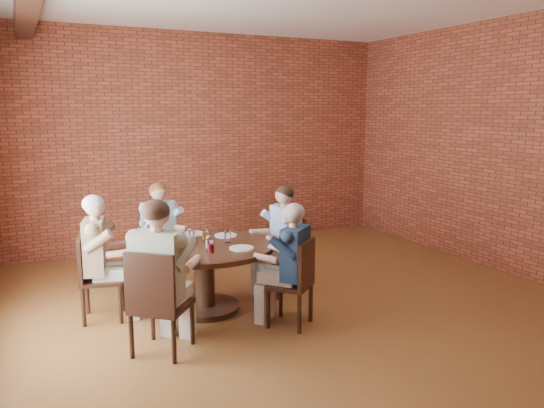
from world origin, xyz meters
name	(u,v)px	position (x,y,z in m)	size (l,w,h in m)	color
floor	(303,316)	(0.00, 0.00, 0.00)	(7.00, 7.00, 0.00)	brown
wall_back	(198,141)	(0.00, 3.50, 1.70)	(7.00, 7.00, 0.00)	#97412B
wall_right	(525,149)	(3.25, 0.00, 1.70)	(7.00, 7.00, 0.00)	#97412B
dining_table	(204,264)	(-0.90, 0.62, 0.53)	(1.54, 1.54, 0.75)	#341811
chair_a	(287,251)	(0.21, 0.78, 0.50)	(0.47, 0.47, 0.92)	#341811
diner_a	(282,240)	(0.13, 0.77, 0.65)	(0.51, 0.63, 1.30)	#415CAA
chair_b	(159,245)	(-1.12, 1.77, 0.50)	(0.48, 0.48, 0.92)	#341811
diner_b	(161,235)	(-1.10, 1.69, 0.65)	(0.51, 0.63, 1.30)	#8BA4B1
chair_c	(94,273)	(-2.03, 0.88, 0.51)	(0.51, 0.51, 0.94)	#341811
diner_c	(101,258)	(-1.95, 0.86, 0.67)	(0.53, 0.65, 1.33)	brown
chair_d	(157,300)	(-1.64, -0.25, 0.53)	(0.66, 0.66, 0.99)	#341811
diner_d	(161,277)	(-1.58, -0.18, 0.71)	(0.58, 0.71, 1.42)	#C1B098
chair_e	(297,280)	(-0.19, -0.20, 0.49)	(0.56, 0.56, 0.91)	#341811
diner_e	(290,265)	(-0.24, -0.15, 0.64)	(0.49, 0.61, 1.28)	#192D48
plate_a	(226,235)	(-0.54, 0.89, 0.76)	(0.26, 0.26, 0.01)	white
plate_b	(193,234)	(-0.85, 1.14, 0.76)	(0.26, 0.26, 0.01)	white
plate_c	(160,247)	(-1.36, 0.68, 0.76)	(0.26, 0.26, 0.01)	white
plate_d	(241,248)	(-0.60, 0.28, 0.76)	(0.26, 0.26, 0.01)	white
glass_a	(228,236)	(-0.63, 0.59, 0.82)	(0.07, 0.07, 0.14)	white
glass_b	(205,234)	(-0.82, 0.82, 0.82)	(0.07, 0.07, 0.14)	white
glass_c	(188,234)	(-0.99, 0.90, 0.82)	(0.07, 0.07, 0.14)	white
glass_d	(192,237)	(-1.00, 0.72, 0.82)	(0.07, 0.07, 0.14)	white
glass_e	(179,242)	(-1.19, 0.59, 0.82)	(0.07, 0.07, 0.14)	white
glass_f	(210,246)	(-0.94, 0.28, 0.82)	(0.07, 0.07, 0.14)	white
glass_g	(209,242)	(-0.90, 0.45, 0.82)	(0.07, 0.07, 0.14)	white
smartphone	(239,249)	(-0.64, 0.26, 0.75)	(0.07, 0.14, 0.01)	black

